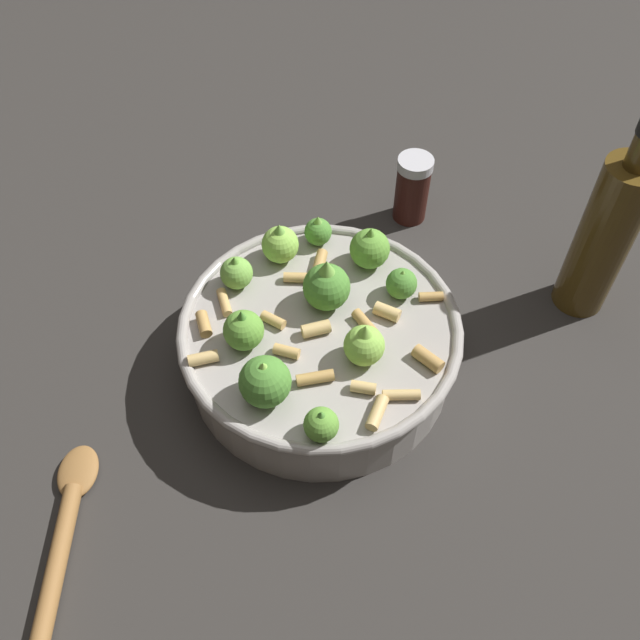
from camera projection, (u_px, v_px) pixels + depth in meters
name	position (u px, v px, depth m)	size (l,w,h in m)	color
ground_plane	(320.00, 364.00, 0.70)	(2.40, 2.40, 0.00)	#2D2B28
cooking_pan	(319.00, 339.00, 0.67)	(0.27, 0.27, 0.12)	#9E9993
pepper_shaker	(413.00, 189.00, 0.80)	(0.04, 0.04, 0.08)	#33140F
olive_oil_bottle	(605.00, 235.00, 0.68)	(0.05, 0.05, 0.23)	#4C3814
wooden_spoon	(57.00, 564.00, 0.57)	(0.14, 0.23, 0.02)	olive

